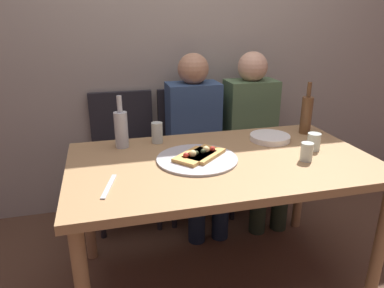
{
  "coord_description": "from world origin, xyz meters",
  "views": [
    {
      "loc": [
        -0.56,
        -1.56,
        1.41
      ],
      "look_at": [
        -0.13,
        0.12,
        0.78
      ],
      "focal_mm": 33.32,
      "sensor_mm": 36.0,
      "label": 1
    }
  ],
  "objects_px": {
    "pizza_slice_extra": "(204,154)",
    "beer_bottle": "(121,128)",
    "dining_table": "(222,173)",
    "guest_in_sweater": "(197,133)",
    "pizza_slice_last": "(195,156)",
    "tumbler_near": "(157,133)",
    "chair_right": "(245,139)",
    "wine_glass": "(314,142)",
    "plate_stack": "(270,138)",
    "tumbler_far": "(307,152)",
    "chair_left": "(125,149)",
    "guest_in_beanie": "(254,128)",
    "pizza_tray": "(197,159)",
    "wine_bottle": "(306,114)",
    "table_knife": "(109,186)",
    "chair_middle": "(191,143)"
  },
  "relations": [
    {
      "from": "pizza_slice_extra",
      "to": "beer_bottle",
      "type": "height_order",
      "value": "beer_bottle"
    },
    {
      "from": "dining_table",
      "to": "guest_in_sweater",
      "type": "bearing_deg",
      "value": 85.84
    },
    {
      "from": "pizza_slice_last",
      "to": "beer_bottle",
      "type": "relative_size",
      "value": 0.88
    },
    {
      "from": "tumbler_near",
      "to": "guest_in_sweater",
      "type": "height_order",
      "value": "guest_in_sweater"
    },
    {
      "from": "pizza_slice_last",
      "to": "tumbler_near",
      "type": "relative_size",
      "value": 2.15
    },
    {
      "from": "dining_table",
      "to": "pizza_slice_last",
      "type": "relative_size",
      "value": 6.03
    },
    {
      "from": "beer_bottle",
      "to": "tumbler_near",
      "type": "bearing_deg",
      "value": 6.79
    },
    {
      "from": "pizza_slice_last",
      "to": "chair_right",
      "type": "height_order",
      "value": "chair_right"
    },
    {
      "from": "wine_glass",
      "to": "plate_stack",
      "type": "xyz_separation_m",
      "value": [
        -0.15,
        0.2,
        -0.03
      ]
    },
    {
      "from": "dining_table",
      "to": "pizza_slice_extra",
      "type": "relative_size",
      "value": 6.05
    },
    {
      "from": "guest_in_sweater",
      "to": "tumbler_near",
      "type": "bearing_deg",
      "value": 47.47
    },
    {
      "from": "pizza_slice_extra",
      "to": "tumbler_far",
      "type": "relative_size",
      "value": 2.71
    },
    {
      "from": "pizza_slice_last",
      "to": "plate_stack",
      "type": "distance_m",
      "value": 0.53
    },
    {
      "from": "chair_right",
      "to": "tumbler_far",
      "type": "bearing_deg",
      "value": 84.8
    },
    {
      "from": "chair_left",
      "to": "tumbler_far",
      "type": "bearing_deg",
      "value": 130.91
    },
    {
      "from": "pizza_slice_extra",
      "to": "guest_in_sweater",
      "type": "distance_m",
      "value": 0.67
    },
    {
      "from": "chair_right",
      "to": "chair_left",
      "type": "bearing_deg",
      "value": 0.0
    },
    {
      "from": "wine_glass",
      "to": "chair_left",
      "type": "bearing_deg",
      "value": 138.62
    },
    {
      "from": "guest_in_beanie",
      "to": "pizza_slice_last",
      "type": "bearing_deg",
      "value": 46.89
    },
    {
      "from": "pizza_slice_last",
      "to": "chair_left",
      "type": "bearing_deg",
      "value": 109.96
    },
    {
      "from": "pizza_slice_extra",
      "to": "guest_in_beanie",
      "type": "height_order",
      "value": "guest_in_beanie"
    },
    {
      "from": "pizza_tray",
      "to": "wine_glass",
      "type": "distance_m",
      "value": 0.64
    },
    {
      "from": "pizza_tray",
      "to": "wine_glass",
      "type": "bearing_deg",
      "value": -1.59
    },
    {
      "from": "dining_table",
      "to": "wine_bottle",
      "type": "xyz_separation_m",
      "value": [
        0.62,
        0.27,
        0.2
      ]
    },
    {
      "from": "wine_bottle",
      "to": "tumbler_far",
      "type": "relative_size",
      "value": 3.37
    },
    {
      "from": "wine_bottle",
      "to": "plate_stack",
      "type": "bearing_deg",
      "value": -165.62
    },
    {
      "from": "dining_table",
      "to": "chair_left",
      "type": "distance_m",
      "value": 0.95
    },
    {
      "from": "chair_left",
      "to": "chair_right",
      "type": "distance_m",
      "value": 0.91
    },
    {
      "from": "beer_bottle",
      "to": "guest_in_beanie",
      "type": "distance_m",
      "value": 1.04
    },
    {
      "from": "table_knife",
      "to": "guest_in_beanie",
      "type": "bearing_deg",
      "value": -35.79
    },
    {
      "from": "chair_left",
      "to": "table_knife",
      "type": "bearing_deg",
      "value": 82.72
    },
    {
      "from": "pizza_tray",
      "to": "guest_in_sweater",
      "type": "bearing_deg",
      "value": 74.99
    },
    {
      "from": "tumbler_near",
      "to": "chair_right",
      "type": "height_order",
      "value": "chair_right"
    },
    {
      "from": "chair_middle",
      "to": "guest_in_beanie",
      "type": "xyz_separation_m",
      "value": [
        0.43,
        -0.15,
        0.13
      ]
    },
    {
      "from": "table_knife",
      "to": "pizza_tray",
      "type": "bearing_deg",
      "value": -51.55
    },
    {
      "from": "guest_in_sweater",
      "to": "chair_middle",
      "type": "bearing_deg",
      "value": -90.0
    },
    {
      "from": "wine_bottle",
      "to": "tumbler_far",
      "type": "distance_m",
      "value": 0.46
    },
    {
      "from": "dining_table",
      "to": "tumbler_near",
      "type": "distance_m",
      "value": 0.45
    },
    {
      "from": "dining_table",
      "to": "tumbler_near",
      "type": "height_order",
      "value": "tumbler_near"
    },
    {
      "from": "tumbler_far",
      "to": "beer_bottle",
      "type": "bearing_deg",
      "value": 153.91
    },
    {
      "from": "pizza_slice_last",
      "to": "tumbler_near",
      "type": "bearing_deg",
      "value": 114.13
    },
    {
      "from": "plate_stack",
      "to": "guest_in_sweater",
      "type": "xyz_separation_m",
      "value": [
        -0.31,
        0.48,
        -0.1
      ]
    },
    {
      "from": "tumbler_far",
      "to": "wine_glass",
      "type": "height_order",
      "value": "same"
    },
    {
      "from": "pizza_slice_last",
      "to": "chair_left",
      "type": "height_order",
      "value": "chair_left"
    },
    {
      "from": "tumbler_near",
      "to": "chair_middle",
      "type": "bearing_deg",
      "value": 57.25
    },
    {
      "from": "wine_bottle",
      "to": "plate_stack",
      "type": "xyz_separation_m",
      "value": [
        -0.26,
        -0.07,
        -0.1
      ]
    },
    {
      "from": "chair_right",
      "to": "guest_in_sweater",
      "type": "xyz_separation_m",
      "value": [
        -0.43,
        -0.15,
        0.13
      ]
    },
    {
      "from": "wine_bottle",
      "to": "chair_right",
      "type": "relative_size",
      "value": 0.35
    },
    {
      "from": "dining_table",
      "to": "beer_bottle",
      "type": "xyz_separation_m",
      "value": [
        -0.47,
        0.3,
        0.18
      ]
    },
    {
      "from": "dining_table",
      "to": "pizza_slice_last",
      "type": "height_order",
      "value": "pizza_slice_last"
    }
  ]
}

